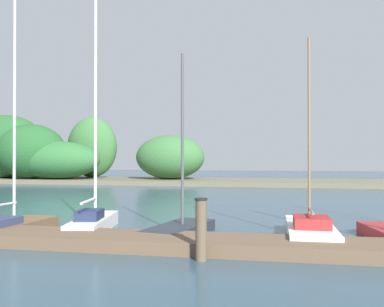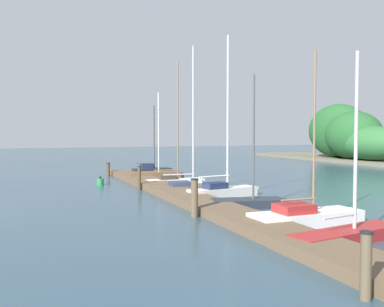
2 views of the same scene
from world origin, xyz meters
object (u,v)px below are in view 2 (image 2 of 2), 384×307
object	(u,v)px
sailboat_7	(352,231)
mooring_piling_2	(194,198)
sailboat_5	(251,201)
mooring_piling_3	(366,265)
sailboat_4	(225,189)
mooring_piling_0	(108,169)
channel_buoy_1	(100,181)
sailboat_1	(157,175)
sailboat_2	(176,179)
mooring_piling_1	(139,178)
sailboat_3	(190,185)
sailboat_0	(152,170)
sailboat_6	(309,216)

from	to	relation	value
sailboat_7	mooring_piling_2	size ratio (longest dim) A/B	3.79
sailboat_5	mooring_piling_2	xyz separation A→B (m)	(1.21, -3.20, 0.49)
mooring_piling_3	mooring_piling_2	bearing A→B (deg)	-179.99
sailboat_4	mooring_piling_3	distance (m)	13.46
sailboat_4	mooring_piling_0	size ratio (longest dim) A/B	8.09
mooring_piling_2	channel_buoy_1	size ratio (longest dim) A/B	2.72
sailboat_1	sailboat_5	bearing A→B (deg)	-81.89
sailboat_1	sailboat_2	size ratio (longest dim) A/B	0.79
sailboat_5	mooring_piling_1	size ratio (longest dim) A/B	4.24
sailboat_1	mooring_piling_0	world-z (taller)	sailboat_1
sailboat_3	channel_buoy_1	world-z (taller)	sailboat_3
sailboat_0	sailboat_5	world-z (taller)	sailboat_5
sailboat_5	mooring_piling_3	bearing A→B (deg)	-95.58
sailboat_3	mooring_piling_2	world-z (taller)	sailboat_3
sailboat_4	channel_buoy_1	bearing A→B (deg)	113.45
mooring_piling_3	sailboat_4	bearing A→B (deg)	165.38
channel_buoy_1	sailboat_3	bearing A→B (deg)	39.69
sailboat_1	mooring_piling_1	bearing A→B (deg)	-113.32
sailboat_5	mooring_piling_2	world-z (taller)	sailboat_5
mooring_piling_0	mooring_piling_3	world-z (taller)	mooring_piling_3
sailboat_1	sailboat_2	bearing A→B (deg)	-81.28
sailboat_0	sailboat_3	size ratio (longest dim) A/B	0.67
sailboat_2	mooring_piling_1	xyz separation A→B (m)	(1.38, -2.71, 0.31)
sailboat_2	sailboat_3	world-z (taller)	sailboat_3
sailboat_1	mooring_piling_2	xyz separation A→B (m)	(13.22, -2.61, 0.42)
sailboat_0	channel_buoy_1	world-z (taller)	sailboat_0
sailboat_7	mooring_piling_0	bearing A→B (deg)	88.38
sailboat_2	mooring_piling_0	size ratio (longest dim) A/B	7.62
mooring_piling_0	mooring_piling_3	bearing A→B (deg)	0.16
sailboat_5	channel_buoy_1	bearing A→B (deg)	126.70
sailboat_3	mooring_piling_3	xyz separation A→B (m)	(15.54, -2.51, 0.34)
sailboat_0	channel_buoy_1	distance (m)	6.47
sailboat_5	sailboat_0	bearing A→B (deg)	102.48
sailboat_0	mooring_piling_2	bearing A→B (deg)	-101.88
mooring_piling_0	mooring_piling_2	world-z (taller)	mooring_piling_2
sailboat_7	mooring_piling_3	size ratio (longest dim) A/B	4.20
sailboat_2	sailboat_4	size ratio (longest dim) A/B	0.94
sailboat_6	sailboat_0	bearing A→B (deg)	89.83
sailboat_1	channel_buoy_1	size ratio (longest dim) A/B	11.04
sailboat_2	mooring_piling_2	size ratio (longest dim) A/B	5.13
channel_buoy_1	mooring_piling_0	bearing A→B (deg)	164.29
sailboat_2	mooring_piling_3	size ratio (longest dim) A/B	5.68
mooring_piling_0	mooring_piling_3	distance (m)	25.91
channel_buoy_1	sailboat_5	bearing A→B (deg)	24.50
sailboat_1	sailboat_7	xyz separation A→B (m)	(18.33, 0.42, -0.04)
sailboat_0	mooring_piling_0	distance (m)	3.35
sailboat_0	mooring_piling_0	world-z (taller)	sailboat_0
sailboat_0	sailboat_5	bearing A→B (deg)	-90.64
sailboat_2	mooring_piling_2	world-z (taller)	sailboat_2
channel_buoy_1	sailboat_2	bearing A→B (deg)	68.39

